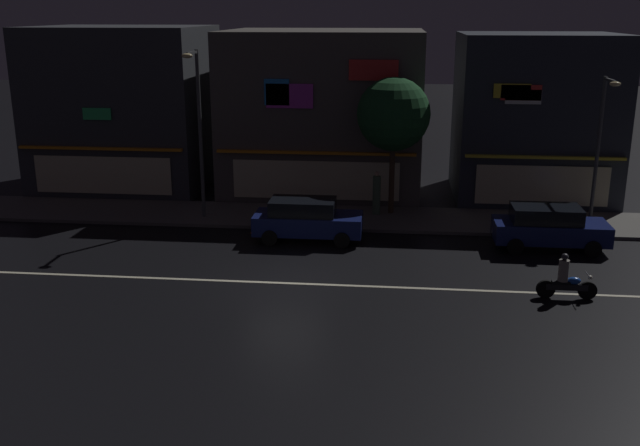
{
  "coord_description": "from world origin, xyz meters",
  "views": [
    {
      "loc": [
        3.62,
        -22.54,
        8.86
      ],
      "look_at": [
        0.94,
        2.86,
        1.32
      ],
      "focal_mm": 40.47,
      "sensor_mm": 36.0,
      "label": 1
    }
  ],
  "objects_px": {
    "pedestrian_on_sidewalk": "(377,194)",
    "traffic_cone": "(255,227)",
    "motorcycle_following": "(566,280)",
    "parked_car_near_kerb": "(549,227)",
    "streetlamp_west": "(198,121)",
    "streetlamp_mid": "(601,136)",
    "parked_car_trailing": "(307,219)"
  },
  "relations": [
    {
      "from": "pedestrian_on_sidewalk",
      "to": "traffic_cone",
      "type": "height_order",
      "value": "pedestrian_on_sidewalk"
    },
    {
      "from": "motorcycle_following",
      "to": "traffic_cone",
      "type": "relative_size",
      "value": 3.45
    },
    {
      "from": "pedestrian_on_sidewalk",
      "to": "motorcycle_following",
      "type": "distance_m",
      "value": 10.92
    },
    {
      "from": "parked_car_near_kerb",
      "to": "traffic_cone",
      "type": "xyz_separation_m",
      "value": [
        -11.68,
        0.74,
        -0.59
      ]
    },
    {
      "from": "streetlamp_west",
      "to": "motorcycle_following",
      "type": "height_order",
      "value": "streetlamp_west"
    },
    {
      "from": "streetlamp_mid",
      "to": "parked_car_near_kerb",
      "type": "xyz_separation_m",
      "value": [
        -2.54,
        -3.55,
        -2.95
      ]
    },
    {
      "from": "streetlamp_west",
      "to": "traffic_cone",
      "type": "relative_size",
      "value": 13.06
    },
    {
      "from": "streetlamp_west",
      "to": "pedestrian_on_sidewalk",
      "type": "distance_m",
      "value": 8.37
    },
    {
      "from": "streetlamp_mid",
      "to": "parked_car_trailing",
      "type": "height_order",
      "value": "streetlamp_mid"
    },
    {
      "from": "parked_car_trailing",
      "to": "traffic_cone",
      "type": "height_order",
      "value": "parked_car_trailing"
    },
    {
      "from": "pedestrian_on_sidewalk",
      "to": "parked_car_trailing",
      "type": "bearing_deg",
      "value": 21.12
    },
    {
      "from": "pedestrian_on_sidewalk",
      "to": "parked_car_near_kerb",
      "type": "relative_size",
      "value": 0.45
    },
    {
      "from": "parked_car_near_kerb",
      "to": "parked_car_trailing",
      "type": "height_order",
      "value": "same"
    },
    {
      "from": "pedestrian_on_sidewalk",
      "to": "parked_car_near_kerb",
      "type": "height_order",
      "value": "pedestrian_on_sidewalk"
    },
    {
      "from": "streetlamp_west",
      "to": "traffic_cone",
      "type": "bearing_deg",
      "value": -31.57
    },
    {
      "from": "motorcycle_following",
      "to": "traffic_cone",
      "type": "xyz_separation_m",
      "value": [
        -11.21,
        5.93,
        -0.36
      ]
    },
    {
      "from": "pedestrian_on_sidewalk",
      "to": "motorcycle_following",
      "type": "bearing_deg",
      "value": 92.55
    },
    {
      "from": "streetlamp_west",
      "to": "parked_car_trailing",
      "type": "distance_m",
      "value": 6.42
    },
    {
      "from": "pedestrian_on_sidewalk",
      "to": "motorcycle_following",
      "type": "relative_size",
      "value": 1.02
    },
    {
      "from": "motorcycle_following",
      "to": "streetlamp_mid",
      "type": "bearing_deg",
      "value": -102.45
    },
    {
      "from": "parked_car_near_kerb",
      "to": "motorcycle_following",
      "type": "distance_m",
      "value": 5.22
    },
    {
      "from": "parked_car_trailing",
      "to": "streetlamp_west",
      "type": "bearing_deg",
      "value": -24.87
    },
    {
      "from": "traffic_cone",
      "to": "parked_car_trailing",
      "type": "bearing_deg",
      "value": -16.08
    },
    {
      "from": "streetlamp_mid",
      "to": "parked_car_near_kerb",
      "type": "bearing_deg",
      "value": -125.58
    },
    {
      "from": "streetlamp_mid",
      "to": "motorcycle_following",
      "type": "height_order",
      "value": "streetlamp_mid"
    },
    {
      "from": "traffic_cone",
      "to": "streetlamp_west",
      "type": "bearing_deg",
      "value": 148.43
    },
    {
      "from": "streetlamp_west",
      "to": "streetlamp_mid",
      "type": "distance_m",
      "value": 16.89
    },
    {
      "from": "parked_car_near_kerb",
      "to": "streetlamp_mid",
      "type": "bearing_deg",
      "value": -125.58
    },
    {
      "from": "parked_car_trailing",
      "to": "traffic_cone",
      "type": "distance_m",
      "value": 2.42
    },
    {
      "from": "parked_car_near_kerb",
      "to": "motorcycle_following",
      "type": "height_order",
      "value": "parked_car_near_kerb"
    },
    {
      "from": "parked_car_near_kerb",
      "to": "motorcycle_following",
      "type": "relative_size",
      "value": 2.26
    },
    {
      "from": "pedestrian_on_sidewalk",
      "to": "parked_car_near_kerb",
      "type": "bearing_deg",
      "value": 118.46
    }
  ]
}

